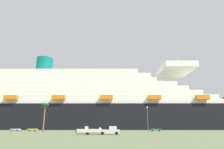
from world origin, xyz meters
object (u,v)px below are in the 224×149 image
object	(u,v)px
cruise_ship	(85,106)
parked_car_yellow_taxi	(33,129)
street_lamp	(147,116)
palm_tree	(45,109)
parked_car_silver_sedan	(16,129)
parked_car_green_wagon	(155,129)
small_boat_on_trailer	(91,131)
pickup_truck	(110,131)

from	to	relation	value
cruise_ship	parked_car_yellow_taxi	xyz separation A→B (m)	(-17.55, -42.80, -15.55)
street_lamp	parked_car_yellow_taxi	xyz separation A→B (m)	(-52.68, 20.49, -5.20)
palm_tree	cruise_ship	bearing A→B (deg)	83.58
street_lamp	parked_car_yellow_taxi	bearing A→B (deg)	158.75
cruise_ship	palm_tree	distance (m)	58.80
parked_car_silver_sedan	parked_car_green_wagon	distance (m)	65.83
cruise_ship	small_boat_on_trailer	distance (m)	87.42
cruise_ship	pickup_truck	bearing A→B (deg)	-75.29
parked_car_yellow_taxi	small_boat_on_trailer	bearing A→B (deg)	-50.21
small_boat_on_trailer	parked_car_yellow_taxi	size ratio (longest dim) A/B	1.75
parked_car_silver_sedan	parked_car_yellow_taxi	xyz separation A→B (m)	(7.44, 2.05, 0.00)
pickup_truck	palm_tree	bearing A→B (deg)	137.56
palm_tree	parked_car_silver_sedan	world-z (taller)	palm_tree
cruise_ship	palm_tree	xyz separation A→B (m)	(-6.53, -57.99, -7.19)
small_boat_on_trailer	parked_car_green_wagon	distance (m)	45.16
cruise_ship	street_lamp	size ratio (longest dim) A/B	27.25
street_lamp	palm_tree	bearing A→B (deg)	172.75
small_boat_on_trailer	parked_car_silver_sedan	size ratio (longest dim) A/B	1.87
street_lamp	parked_car_green_wagon	xyz separation A→B (m)	(5.71, 17.33, -5.20)
pickup_truck	parked_car_green_wagon	world-z (taller)	pickup_truck
pickup_truck	parked_car_yellow_taxi	bearing A→B (deg)	133.78
parked_car_silver_sedan	cruise_ship	bearing A→B (deg)	60.87
pickup_truck	small_boat_on_trailer	world-z (taller)	pickup_truck
small_boat_on_trailer	parked_car_green_wagon	bearing A→B (deg)	58.21
cruise_ship	small_boat_on_trailer	bearing A→B (deg)	-78.57
pickup_truck	parked_car_silver_sedan	bearing A→B (deg)	140.14
parked_car_green_wagon	parked_car_yellow_taxi	distance (m)	58.47
palm_tree	parked_car_green_wagon	world-z (taller)	palm_tree
parked_car_silver_sedan	parked_car_green_wagon	size ratio (longest dim) A/B	0.94
parked_car_silver_sedan	parked_car_yellow_taxi	bearing A→B (deg)	15.40
palm_tree	pickup_truck	bearing A→B (deg)	-42.44
palm_tree	parked_car_yellow_taxi	xyz separation A→B (m)	(-11.02, 15.19, -8.36)
palm_tree	street_lamp	distance (m)	42.11
pickup_truck	parked_car_silver_sedan	xyz separation A→B (m)	(-47.07, 39.31, -0.21)
parked_car_silver_sedan	small_boat_on_trailer	bearing A→B (deg)	-43.21
parked_car_yellow_taxi	parked_car_silver_sedan	bearing A→B (deg)	-164.60
pickup_truck	palm_tree	xyz separation A→B (m)	(-28.62, 26.17, 8.15)
pickup_truck	parked_car_yellow_taxi	world-z (taller)	pickup_truck
small_boat_on_trailer	palm_tree	xyz separation A→B (m)	(-23.57, 26.35, 8.24)
parked_car_yellow_taxi	pickup_truck	bearing A→B (deg)	-46.22
small_boat_on_trailer	parked_car_yellow_taxi	distance (m)	54.06
pickup_truck	small_boat_on_trailer	size ratio (longest dim) A/B	0.66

